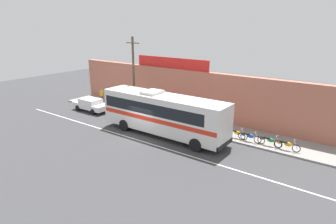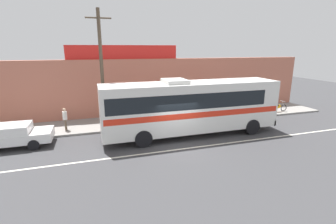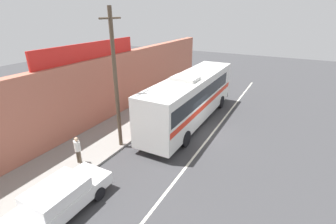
# 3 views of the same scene
# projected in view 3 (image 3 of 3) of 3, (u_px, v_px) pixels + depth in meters

# --- Properties ---
(ground_plane) EXTENTS (70.00, 70.00, 0.00)m
(ground_plane) POSITION_uv_depth(u_px,v_px,m) (200.00, 133.00, 16.81)
(ground_plane) COLOR #3A3A3D
(sidewalk_slab) EXTENTS (30.00, 3.60, 0.14)m
(sidewalk_slab) POSITION_uv_depth(u_px,v_px,m) (138.00, 118.00, 19.05)
(sidewalk_slab) COLOR gray
(sidewalk_slab) RESTS_ON ground_plane
(storefront_facade) EXTENTS (30.00, 0.70, 4.80)m
(storefront_facade) POSITION_uv_depth(u_px,v_px,m) (114.00, 85.00, 19.09)
(storefront_facade) COLOR #B26651
(storefront_facade) RESTS_ON ground_plane
(storefront_billboard) EXTENTS (8.92, 0.12, 1.10)m
(storefront_billboard) POSITION_uv_depth(u_px,v_px,m) (90.00, 51.00, 16.27)
(storefront_billboard) COLOR red
(storefront_billboard) RESTS_ON storefront_facade
(road_center_stripe) EXTENTS (30.00, 0.14, 0.01)m
(road_center_stripe) POSITION_uv_depth(u_px,v_px,m) (211.00, 135.00, 16.46)
(road_center_stripe) COLOR silver
(road_center_stripe) RESTS_ON ground_plane
(intercity_bus) EXTENTS (11.70, 2.61, 3.78)m
(intercity_bus) POSITION_uv_depth(u_px,v_px,m) (191.00, 96.00, 17.68)
(intercity_bus) COLOR silver
(intercity_bus) RESTS_ON ground_plane
(parked_car) EXTENTS (4.40, 1.90, 1.37)m
(parked_car) POSITION_uv_depth(u_px,v_px,m) (60.00, 198.00, 9.91)
(parked_car) COLOR silver
(parked_car) RESTS_ON ground_plane
(utility_pole) EXTENTS (1.60, 0.22, 7.95)m
(utility_pole) POSITION_uv_depth(u_px,v_px,m) (116.00, 80.00, 13.50)
(utility_pole) COLOR brown
(utility_pole) RESTS_ON sidewalk_slab
(motorcycle_red) EXTENTS (1.94, 0.56, 0.94)m
(motorcycle_red) POSITION_uv_depth(u_px,v_px,m) (186.00, 90.00, 24.00)
(motorcycle_red) COLOR black
(motorcycle_red) RESTS_ON sidewalk_slab
(motorcycle_green) EXTENTS (1.95, 0.56, 0.94)m
(motorcycle_green) POSITION_uv_depth(u_px,v_px,m) (201.00, 81.00, 27.29)
(motorcycle_green) COLOR black
(motorcycle_green) RESTS_ON sidewalk_slab
(motorcycle_blue) EXTENTS (1.95, 0.56, 0.94)m
(motorcycle_blue) POSITION_uv_depth(u_px,v_px,m) (196.00, 83.00, 26.25)
(motorcycle_blue) COLOR black
(motorcycle_blue) RESTS_ON sidewalk_slab
(motorcycle_black) EXTENTS (1.94, 0.56, 0.94)m
(motorcycle_black) POSITION_uv_depth(u_px,v_px,m) (191.00, 87.00, 24.92)
(motorcycle_black) COLOR black
(motorcycle_black) RESTS_ON sidewalk_slab
(pedestrian_far_right) EXTENTS (0.30, 0.48, 1.72)m
(pedestrian_far_right) POSITION_uv_depth(u_px,v_px,m) (138.00, 110.00, 17.66)
(pedestrian_far_right) COLOR navy
(pedestrian_far_right) RESTS_ON sidewalk_slab
(pedestrian_near_shop) EXTENTS (0.30, 0.48, 1.57)m
(pedestrian_near_shop) POSITION_uv_depth(u_px,v_px,m) (78.00, 148.00, 12.92)
(pedestrian_near_shop) COLOR brown
(pedestrian_near_shop) RESTS_ON sidewalk_slab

